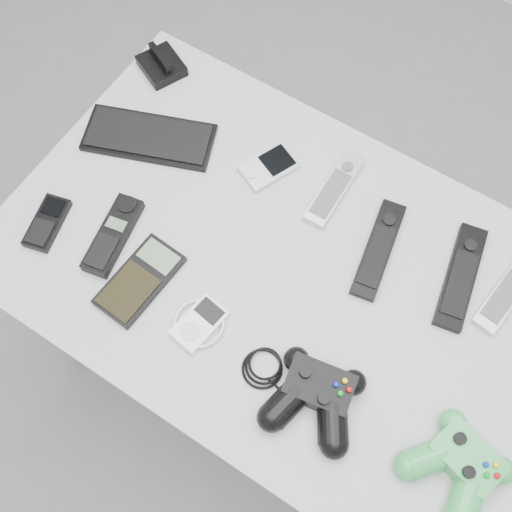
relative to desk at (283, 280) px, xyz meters
The scene contains 15 objects.
floor 0.66m from the desk, 99.74° to the right, with size 3.50×3.50×0.00m, color slate.
desk is the anchor object (origin of this frame).
pda_keyboard 0.40m from the desk, 165.99° to the left, with size 0.26×0.11×0.02m, color black.
dock_bracket 0.54m from the desk, 151.24° to the left, with size 0.09×0.08×0.05m, color black.
pda 0.23m from the desk, 129.78° to the left, with size 0.07×0.11×0.02m, color #B2B3BA.
remote_silver_a 0.21m from the desk, 90.68° to the left, with size 0.04×0.18×0.02m, color #B2B3BA.
remote_black_a 0.19m from the desk, 43.29° to the left, with size 0.05×0.21×0.02m, color black.
remote_black_b 0.33m from the desk, 28.78° to the left, with size 0.05×0.21×0.02m, color black.
remote_silver_b 0.42m from the desk, 26.14° to the left, with size 0.04×0.19×0.02m, color #B2B3B9.
mobile_phone 0.47m from the desk, 158.64° to the right, with size 0.05×0.11×0.02m, color black.
cordless_handset 0.34m from the desk, 158.29° to the right, with size 0.05×0.17×0.03m, color black.
calculator 0.28m from the desk, 141.46° to the right, with size 0.09×0.17×0.02m, color black.
mp3_player 0.20m from the desk, 111.66° to the right, with size 0.09×0.10×0.02m, color white.
controller_black 0.26m from the desk, 46.33° to the right, with size 0.27×0.17×0.05m, color black, non-canonical shape.
controller_green 0.45m from the desk, 19.58° to the right, with size 0.15×0.16×0.05m, color green, non-canonical shape.
Camera 1 is at (0.19, -0.33, 1.75)m, focal length 42.00 mm.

